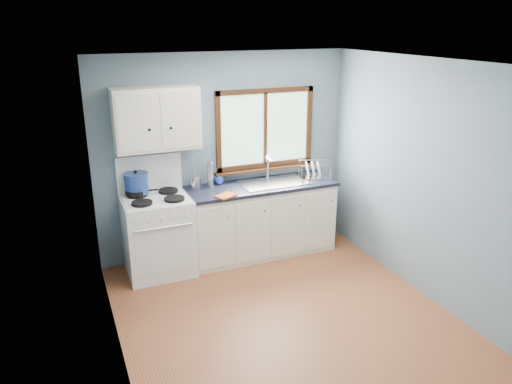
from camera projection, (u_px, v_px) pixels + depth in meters
name	position (u px, v px, depth m)	size (l,w,h in m)	color
floor	(285.00, 319.00, 5.03)	(3.20, 3.60, 0.02)	#96512E
ceiling	(291.00, 61.00, 4.20)	(3.20, 3.60, 0.02)	white
wall_back	(224.00, 155.00, 6.20)	(3.20, 0.02, 2.50)	slate
wall_front	(418.00, 296.00, 3.03)	(3.20, 0.02, 2.50)	slate
wall_left	(109.00, 228.00, 4.03)	(0.02, 3.60, 2.50)	slate
wall_right	(427.00, 181.00, 5.20)	(0.02, 3.60, 2.50)	slate
gas_range	(158.00, 233.00, 5.81)	(0.76, 0.69, 1.36)	white
base_cabinets	(260.00, 223.00, 6.32)	(1.85, 0.60, 0.88)	#EFE7CE
countertop	(261.00, 186.00, 6.16)	(1.89, 0.64, 0.04)	black
sink	(274.00, 187.00, 6.24)	(0.84, 0.46, 0.44)	silver
window	(265.00, 135.00, 6.28)	(1.36, 0.10, 1.03)	#9EC6A8
upper_cabinets	(157.00, 119.00, 5.55)	(0.95, 0.35, 0.70)	#EFE7CE
skillet	(136.00, 191.00, 5.70)	(0.38, 0.27, 0.05)	black
stockpot	(136.00, 183.00, 5.69)	(0.32, 0.32, 0.27)	navy
utensil_crock	(196.00, 182.00, 6.00)	(0.13, 0.13, 0.37)	silver
thermos	(210.00, 174.00, 6.01)	(0.07, 0.07, 0.32)	silver
soap_bottle	(220.00, 175.00, 6.10)	(0.10, 0.10, 0.26)	#2438AE
dish_towel	(226.00, 196.00, 5.73)	(0.22, 0.16, 0.02)	#D4581A
dish_rack	(314.00, 173.00, 6.45)	(0.46, 0.41, 0.20)	silver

